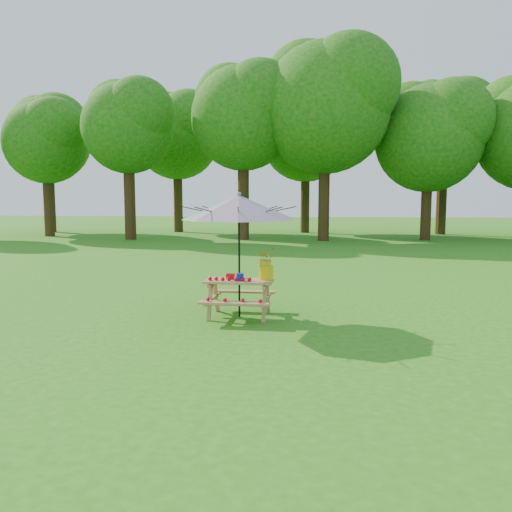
# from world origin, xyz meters

# --- Properties ---
(treeline) EXTENTS (60.00, 12.00, 16.00)m
(treeline) POSITION_xyz_m (0.00, 22.00, 8.00)
(treeline) COLOR #0F540E
(treeline) RESTS_ON ground
(picnic_table) EXTENTS (1.20, 1.32, 0.67)m
(picnic_table) POSITION_xyz_m (-4.42, 3.66, 0.33)
(picnic_table) COLOR #A47E4A
(picnic_table) RESTS_ON ground
(patio_umbrella) EXTENTS (2.32, 2.32, 2.25)m
(patio_umbrella) POSITION_xyz_m (-4.42, 3.66, 1.95)
(patio_umbrella) COLOR black
(patio_umbrella) RESTS_ON ground
(produce_bins) EXTENTS (0.34, 0.42, 0.13)m
(produce_bins) POSITION_xyz_m (-4.46, 3.68, 0.72)
(produce_bins) COLOR red
(produce_bins) RESTS_ON picnic_table
(tomatoes_row) EXTENTS (0.77, 0.13, 0.07)m
(tomatoes_row) POSITION_xyz_m (-4.57, 3.48, 0.71)
(tomatoes_row) COLOR red
(tomatoes_row) RESTS_ON picnic_table
(flower_bucket) EXTENTS (0.40, 0.37, 0.57)m
(flower_bucket) POSITION_xyz_m (-3.95, 3.77, 0.97)
(flower_bucket) COLOR yellow
(flower_bucket) RESTS_ON picnic_table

